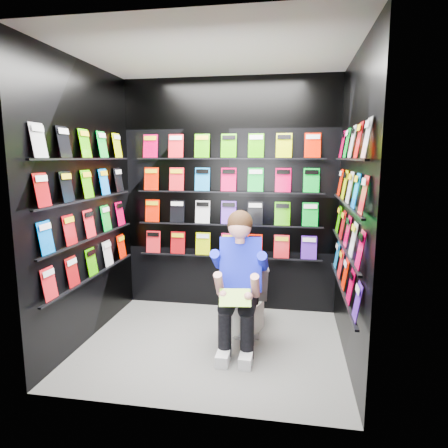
# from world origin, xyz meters

# --- Properties ---
(floor) EXTENTS (2.40, 2.40, 0.00)m
(floor) POSITION_xyz_m (0.00, 0.00, 0.00)
(floor) COLOR #5F605D
(floor) RESTS_ON ground
(ceiling) EXTENTS (2.40, 2.40, 0.00)m
(ceiling) POSITION_xyz_m (0.00, 0.00, 2.60)
(ceiling) COLOR white
(ceiling) RESTS_ON floor
(wall_back) EXTENTS (2.40, 0.04, 2.60)m
(wall_back) POSITION_xyz_m (0.00, 1.00, 1.30)
(wall_back) COLOR black
(wall_back) RESTS_ON floor
(wall_front) EXTENTS (2.40, 0.04, 2.60)m
(wall_front) POSITION_xyz_m (0.00, -1.00, 1.30)
(wall_front) COLOR black
(wall_front) RESTS_ON floor
(wall_left) EXTENTS (0.04, 2.00, 2.60)m
(wall_left) POSITION_xyz_m (-1.20, 0.00, 1.30)
(wall_left) COLOR black
(wall_left) RESTS_ON floor
(wall_right) EXTENTS (0.04, 2.00, 2.60)m
(wall_right) POSITION_xyz_m (1.20, 0.00, 1.30)
(wall_right) COLOR black
(wall_right) RESTS_ON floor
(comics_back) EXTENTS (2.10, 0.06, 1.37)m
(comics_back) POSITION_xyz_m (0.00, 0.97, 1.31)
(comics_back) COLOR #C8003A
(comics_back) RESTS_ON wall_back
(comics_left) EXTENTS (0.06, 1.70, 1.37)m
(comics_left) POSITION_xyz_m (-1.17, 0.00, 1.31)
(comics_left) COLOR #C8003A
(comics_left) RESTS_ON wall_left
(comics_right) EXTENTS (0.06, 1.70, 1.37)m
(comics_right) POSITION_xyz_m (1.17, 0.00, 1.31)
(comics_right) COLOR #C8003A
(comics_right) RESTS_ON wall_right
(toilet) EXTENTS (0.52, 0.80, 0.73)m
(toilet) POSITION_xyz_m (0.26, 0.45, 0.37)
(toilet) COLOR white
(toilet) RESTS_ON floor
(longbox) EXTENTS (0.28, 0.40, 0.27)m
(longbox) POSITION_xyz_m (0.31, 0.36, 0.14)
(longbox) COLOR silver
(longbox) RESTS_ON floor
(longbox_lid) EXTENTS (0.30, 0.42, 0.03)m
(longbox_lid) POSITION_xyz_m (0.31, 0.36, 0.29)
(longbox_lid) COLOR silver
(longbox_lid) RESTS_ON longbox
(reader) EXTENTS (0.61, 0.81, 1.37)m
(reader) POSITION_xyz_m (0.26, 0.07, 0.76)
(reader) COLOR #0F18D3
(reader) RESTS_ON toilet
(held_comic) EXTENTS (0.28, 0.19, 0.11)m
(held_comic) POSITION_xyz_m (0.26, -0.28, 0.58)
(held_comic) COLOR green
(held_comic) RESTS_ON reader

